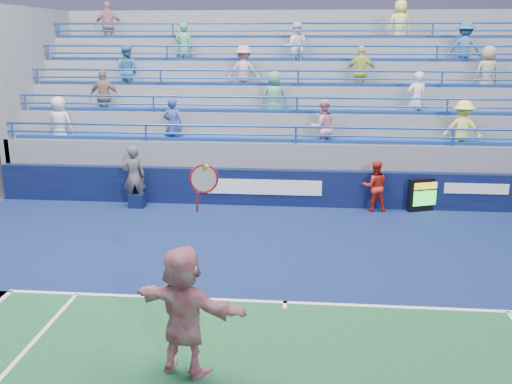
# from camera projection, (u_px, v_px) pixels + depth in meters

# --- Properties ---
(ground) EXTENTS (120.00, 120.00, 0.00)m
(ground) POSITION_uv_depth(u_px,v_px,m) (285.00, 303.00, 10.85)
(ground) COLOR #333538
(sponsor_wall) EXTENTS (18.00, 0.32, 1.10)m
(sponsor_wall) POSITION_uv_depth(u_px,v_px,m) (295.00, 188.00, 16.95)
(sponsor_wall) COLOR #090F34
(sponsor_wall) RESTS_ON ground
(bleacher_stand) EXTENTS (18.00, 5.60, 6.13)m
(bleacher_stand) POSITION_uv_depth(u_px,v_px,m) (298.00, 134.00, 20.30)
(bleacher_stand) COLOR slate
(bleacher_stand) RESTS_ON ground
(serve_speed_board) EXTENTS (1.36, 0.64, 0.97)m
(serve_speed_board) POSITION_uv_depth(u_px,v_px,m) (431.00, 194.00, 16.51)
(serve_speed_board) COLOR black
(serve_speed_board) RESTS_ON ground
(judge_chair) EXTENTS (0.43, 0.43, 0.75)m
(judge_chair) POSITION_uv_depth(u_px,v_px,m) (137.00, 199.00, 16.89)
(judge_chair) COLOR #0B1538
(judge_chair) RESTS_ON ground
(tennis_player) EXTENTS (1.96, 1.21, 3.24)m
(tennis_player) POSITION_uv_depth(u_px,v_px,m) (184.00, 311.00, 8.38)
(tennis_player) COLOR silver
(tennis_player) RESTS_ON ground
(line_judge) EXTENTS (0.78, 0.64, 1.85)m
(line_judge) POSITION_uv_depth(u_px,v_px,m) (134.00, 177.00, 16.72)
(line_judge) COLOR #151E3B
(line_judge) RESTS_ON ground
(ball_girl) EXTENTS (0.77, 0.63, 1.49)m
(ball_girl) POSITION_uv_depth(u_px,v_px,m) (375.00, 186.00, 16.40)
(ball_girl) COLOR red
(ball_girl) RESTS_ON ground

